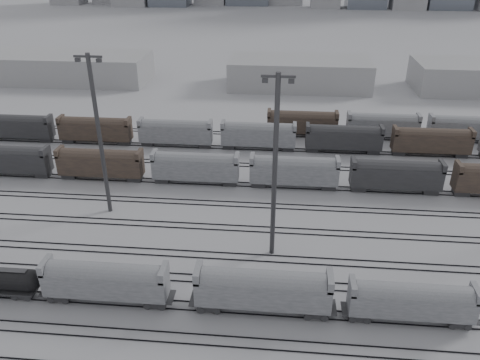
# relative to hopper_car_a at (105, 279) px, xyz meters

# --- Properties ---
(ground) EXTENTS (900.00, 900.00, 0.00)m
(ground) POSITION_rel_hopper_car_a_xyz_m (13.96, -1.00, -3.22)
(ground) COLOR #B3B3B8
(ground) RESTS_ON ground
(tracks) EXTENTS (220.00, 71.50, 0.16)m
(tracks) POSITION_rel_hopper_car_a_xyz_m (13.96, 16.50, -3.14)
(tracks) COLOR black
(tracks) RESTS_ON ground
(hopper_car_a) EXTENTS (14.55, 2.89, 5.20)m
(hopper_car_a) POSITION_rel_hopper_car_a_xyz_m (0.00, 0.00, 0.00)
(hopper_car_a) COLOR #27272A
(hopper_car_a) RESTS_ON ground
(hopper_car_b) EXTENTS (15.32, 3.04, 5.48)m
(hopper_car_b) POSITION_rel_hopper_car_a_xyz_m (18.18, 0.00, 0.17)
(hopper_car_b) COLOR #27272A
(hopper_car_b) RESTS_ON ground
(hopper_car_c) EXTENTS (13.63, 2.71, 4.88)m
(hopper_car_c) POSITION_rel_hopper_car_a_xyz_m (34.50, 0.00, -0.20)
(hopper_car_c) COLOR #27272A
(hopper_car_c) RESTS_ON ground
(light_mast_b) EXTENTS (3.94, 0.63, 24.65)m
(light_mast_b) POSITION_rel_hopper_car_a_xyz_m (-6.87, 20.25, 9.86)
(light_mast_b) COLOR #3B3B3E
(light_mast_b) RESTS_ON ground
(light_mast_c) EXTENTS (3.98, 0.64, 24.86)m
(light_mast_c) POSITION_rel_hopper_car_a_xyz_m (18.89, 11.44, 9.97)
(light_mast_c) COLOR #3B3B3E
(light_mast_c) RESTS_ON ground
(bg_string_near) EXTENTS (151.00, 3.00, 5.60)m
(bg_string_near) POSITION_rel_hopper_car_a_xyz_m (21.96, 31.00, -0.42)
(bg_string_near) COLOR gray
(bg_string_near) RESTS_ON ground
(bg_string_mid) EXTENTS (151.00, 3.00, 5.60)m
(bg_string_mid) POSITION_rel_hopper_car_a_xyz_m (31.96, 47.00, -0.42)
(bg_string_mid) COLOR #27272A
(bg_string_mid) RESTS_ON ground
(bg_string_far) EXTENTS (66.00, 3.00, 5.60)m
(bg_string_far) POSITION_rel_hopper_car_a_xyz_m (49.46, 55.00, -0.42)
(bg_string_far) COLOR #4E3F31
(bg_string_far) RESTS_ON ground
(warehouse_left) EXTENTS (50.00, 18.00, 8.00)m
(warehouse_left) POSITION_rel_hopper_car_a_xyz_m (-46.04, 94.00, 0.78)
(warehouse_left) COLOR #9A9A9C
(warehouse_left) RESTS_ON ground
(warehouse_mid) EXTENTS (40.00, 18.00, 8.00)m
(warehouse_mid) POSITION_rel_hopper_car_a_xyz_m (23.96, 94.00, 0.78)
(warehouse_mid) COLOR #9A9A9C
(warehouse_mid) RESTS_ON ground
(warehouse_right) EXTENTS (35.00, 18.00, 8.00)m
(warehouse_right) POSITION_rel_hopper_car_a_xyz_m (73.96, 94.00, 0.78)
(warehouse_right) COLOR #9A9A9C
(warehouse_right) RESTS_ON ground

